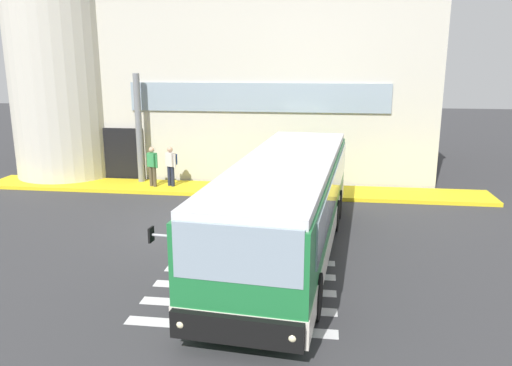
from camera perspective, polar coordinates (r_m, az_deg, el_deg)
The scene contains 8 objects.
ground_plane at distance 16.35m, azimuth -6.08°, elevation -5.19°, with size 80.00×90.00×0.02m, color #353538.
bay_paint_stripes at distance 12.16m, azimuth -1.44°, elevation -11.96°, with size 4.40×3.96×0.01m.
terminal_building at distance 26.94m, azimuth -1.86°, elevation 11.26°, with size 18.83×13.80×8.23m.
boarding_curb at distance 20.83m, azimuth -2.99°, elevation -0.73°, with size 21.03×2.00×0.15m, color yellow.
entry_support_column at distance 22.03m, azimuth -13.26°, elevation 6.08°, with size 0.28×0.28×4.64m, color slate.
bus_main_foreground at distance 13.88m, azimuth 3.53°, elevation -2.78°, with size 3.97×11.15×2.70m.
passenger_near_column at distance 21.26m, azimuth -11.78°, elevation 2.07°, with size 0.54×0.36×1.68m.
passenger_by_doorway at distance 21.19m, azimuth -9.70°, elevation 2.23°, with size 0.53×0.49×1.68m.
Camera 1 is at (3.75, -15.01, 5.28)m, focal length 34.95 mm.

